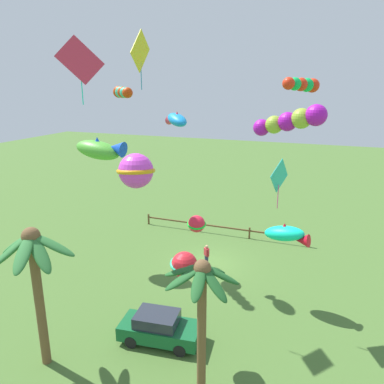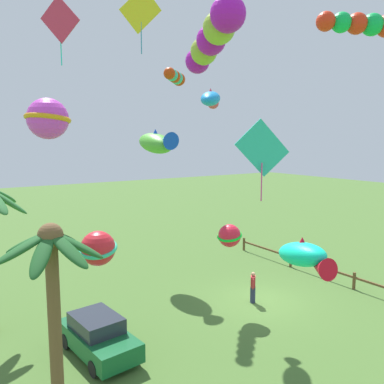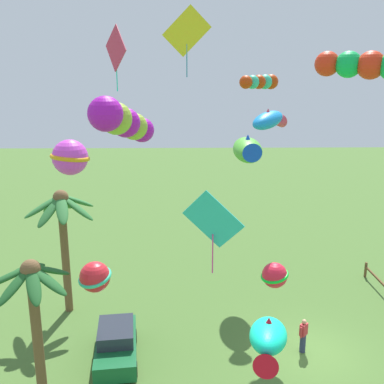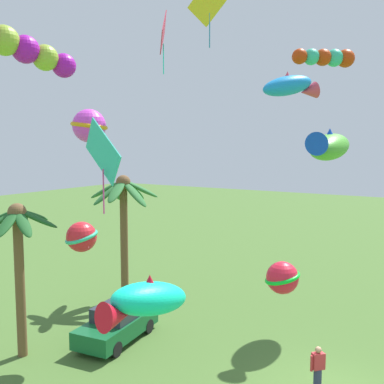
{
  "view_description": "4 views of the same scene",
  "coord_description": "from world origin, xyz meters",
  "px_view_note": "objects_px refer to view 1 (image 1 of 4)",
  "views": [
    {
      "loc": [
        -7.28,
        22.55,
        12.08
      ],
      "look_at": [
        -0.19,
        3.83,
        6.3
      ],
      "focal_mm": 34.8,
      "sensor_mm": 36.0,
      "label": 1
    },
    {
      "loc": [
        -13.94,
        13.28,
        8.1
      ],
      "look_at": [
        0.5,
        3.79,
        5.83
      ],
      "focal_mm": 36.34,
      "sensor_mm": 36.0,
      "label": 2
    },
    {
      "loc": [
        -16.82,
        5.66,
        11.74
      ],
      "look_at": [
        0.41,
        5.33,
        7.28
      ],
      "focal_mm": 40.62,
      "sensor_mm": 36.0,
      "label": 3
    },
    {
      "loc": [
        -13.9,
        -3.36,
        8.06
      ],
      "look_at": [
        0.74,
        5.65,
        6.25
      ],
      "focal_mm": 42.02,
      "sensor_mm": 36.0,
      "label": 4
    }
  ],
  "objects_px": {
    "kite_diamond_6": "(140,52)",
    "kite_fish_8": "(287,234)",
    "kite_tube_5": "(302,85)",
    "kite_fish_9": "(176,120)",
    "kite_tube_4": "(291,121)",
    "parked_car_0": "(159,328)",
    "spectator_0": "(207,256)",
    "kite_diamond_3": "(80,61)",
    "palm_tree_1": "(34,262)",
    "kite_ball_10": "(197,224)",
    "kite_ball_0": "(136,171)",
    "kite_diamond_1": "(279,177)",
    "palm_tree_0": "(201,296)",
    "kite_fish_11": "(100,149)",
    "kite_ball_2": "(184,265)",
    "kite_tube_7": "(122,92)"
  },
  "relations": [
    {
      "from": "kite_ball_2",
      "to": "kite_tube_5",
      "type": "xyz_separation_m",
      "value": [
        -3.65,
        -8.27,
        7.51
      ]
    },
    {
      "from": "kite_tube_4",
      "to": "kite_fish_11",
      "type": "bearing_deg",
      "value": -22.09
    },
    {
      "from": "palm_tree_1",
      "to": "kite_diamond_3",
      "type": "relative_size",
      "value": 2.28
    },
    {
      "from": "kite_tube_5",
      "to": "kite_diamond_6",
      "type": "xyz_separation_m",
      "value": [
        7.3,
        4.77,
        1.53
      ]
    },
    {
      "from": "kite_tube_4",
      "to": "kite_ball_10",
      "type": "distance_m",
      "value": 10.74
    },
    {
      "from": "palm_tree_1",
      "to": "kite_diamond_1",
      "type": "height_order",
      "value": "kite_diamond_1"
    },
    {
      "from": "kite_tube_5",
      "to": "kite_tube_7",
      "type": "relative_size",
      "value": 1.21
    },
    {
      "from": "kite_ball_10",
      "to": "kite_tube_5",
      "type": "bearing_deg",
      "value": -169.85
    },
    {
      "from": "kite_diamond_3",
      "to": "kite_tube_5",
      "type": "distance_m",
      "value": 11.65
    },
    {
      "from": "kite_tube_4",
      "to": "kite_tube_5",
      "type": "bearing_deg",
      "value": -88.08
    },
    {
      "from": "palm_tree_1",
      "to": "spectator_0",
      "type": "xyz_separation_m",
      "value": [
        -3.83,
        -11.31,
        -4.16
      ]
    },
    {
      "from": "kite_tube_4",
      "to": "kite_diamond_1",
      "type": "bearing_deg",
      "value": -75.51
    },
    {
      "from": "kite_diamond_3",
      "to": "kite_ball_10",
      "type": "distance_m",
      "value": 12.0
    },
    {
      "from": "kite_tube_4",
      "to": "kite_diamond_6",
      "type": "xyz_separation_m",
      "value": [
        7.51,
        -1.68,
        2.91
      ]
    },
    {
      "from": "palm_tree_1",
      "to": "kite_diamond_3",
      "type": "height_order",
      "value": "kite_diamond_3"
    },
    {
      "from": "palm_tree_0",
      "to": "parked_car_0",
      "type": "height_order",
      "value": "palm_tree_0"
    },
    {
      "from": "kite_tube_5",
      "to": "kite_fish_9",
      "type": "bearing_deg",
      "value": 10.79
    },
    {
      "from": "kite_ball_0",
      "to": "kite_diamond_3",
      "type": "distance_m",
      "value": 5.54
    },
    {
      "from": "palm_tree_1",
      "to": "kite_fish_11",
      "type": "relative_size",
      "value": 1.76
    },
    {
      "from": "parked_car_0",
      "to": "kite_diamond_1",
      "type": "height_order",
      "value": "kite_diamond_1"
    },
    {
      "from": "kite_ball_2",
      "to": "kite_ball_10",
      "type": "bearing_deg",
      "value": -73.98
    },
    {
      "from": "kite_diamond_6",
      "to": "kite_tube_4",
      "type": "bearing_deg",
      "value": 167.37
    },
    {
      "from": "spectator_0",
      "to": "kite_diamond_3",
      "type": "relative_size",
      "value": 0.55
    },
    {
      "from": "kite_tube_4",
      "to": "kite_ball_2",
      "type": "bearing_deg",
      "value": 25.2
    },
    {
      "from": "kite_tube_5",
      "to": "kite_fish_8",
      "type": "height_order",
      "value": "kite_tube_5"
    },
    {
      "from": "kite_diamond_1",
      "to": "kite_tube_7",
      "type": "xyz_separation_m",
      "value": [
        10.2,
        -2.97,
        3.8
      ]
    },
    {
      "from": "parked_car_0",
      "to": "spectator_0",
      "type": "distance_m",
      "value": 8.2
    },
    {
      "from": "palm_tree_0",
      "to": "spectator_0",
      "type": "relative_size",
      "value": 3.72
    },
    {
      "from": "kite_tube_5",
      "to": "kite_fish_11",
      "type": "height_order",
      "value": "kite_tube_5"
    },
    {
      "from": "kite_tube_4",
      "to": "kite_diamond_6",
      "type": "distance_m",
      "value": 8.23
    },
    {
      "from": "kite_tube_4",
      "to": "kite_fish_9",
      "type": "distance_m",
      "value": 8.81
    },
    {
      "from": "parked_car_0",
      "to": "kite_tube_4",
      "type": "height_order",
      "value": "kite_tube_4"
    },
    {
      "from": "kite_ball_0",
      "to": "kite_fish_11",
      "type": "distance_m",
      "value": 10.65
    },
    {
      "from": "palm_tree_0",
      "to": "kite_tube_5",
      "type": "height_order",
      "value": "kite_tube_5"
    },
    {
      "from": "kite_diamond_3",
      "to": "kite_ball_0",
      "type": "bearing_deg",
      "value": 156.39
    },
    {
      "from": "kite_ball_10",
      "to": "kite_diamond_1",
      "type": "bearing_deg",
      "value": 150.14
    },
    {
      "from": "kite_diamond_3",
      "to": "kite_fish_11",
      "type": "xyz_separation_m",
      "value": [
        3.76,
        -6.49,
        -5.03
      ]
    },
    {
      "from": "kite_diamond_6",
      "to": "kite_fish_8",
      "type": "xyz_separation_m",
      "value": [
        -7.3,
        -2.34,
        -9.34
      ]
    },
    {
      "from": "kite_ball_2",
      "to": "kite_diamond_6",
      "type": "distance_m",
      "value": 10.36
    },
    {
      "from": "kite_diamond_6",
      "to": "parked_car_0",
      "type": "bearing_deg",
      "value": 124.86
    },
    {
      "from": "parked_car_0",
      "to": "kite_diamond_3",
      "type": "height_order",
      "value": "kite_diamond_3"
    },
    {
      "from": "kite_tube_4",
      "to": "kite_tube_7",
      "type": "bearing_deg",
      "value": -26.25
    },
    {
      "from": "spectator_0",
      "to": "kite_ball_0",
      "type": "relative_size",
      "value": 0.77
    },
    {
      "from": "parked_car_0",
      "to": "kite_tube_4",
      "type": "distance_m",
      "value": 11.4
    },
    {
      "from": "kite_fish_8",
      "to": "kite_tube_4",
      "type": "bearing_deg",
      "value": 93.09
    },
    {
      "from": "kite_diamond_1",
      "to": "kite_fish_8",
      "type": "relative_size",
      "value": 0.93
    },
    {
      "from": "palm_tree_0",
      "to": "kite_ball_0",
      "type": "relative_size",
      "value": 2.87
    },
    {
      "from": "spectator_0",
      "to": "kite_tube_5",
      "type": "bearing_deg",
      "value": 176.6
    },
    {
      "from": "kite_diamond_3",
      "to": "kite_fish_8",
      "type": "xyz_separation_m",
      "value": [
        -8.55,
        -5.43,
        -8.77
      ]
    },
    {
      "from": "parked_car_0",
      "to": "kite_ball_0",
      "type": "distance_m",
      "value": 8.22
    }
  ]
}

